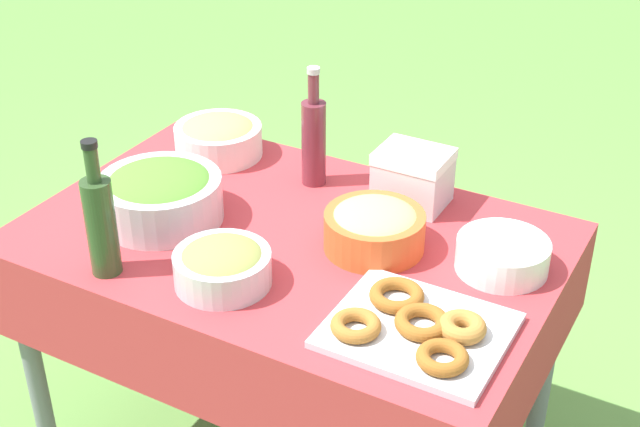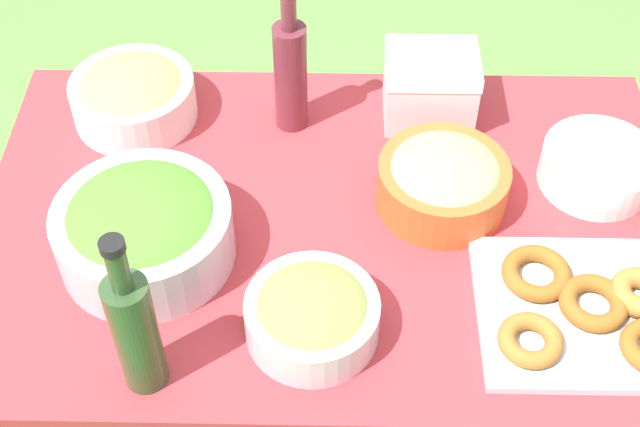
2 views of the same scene
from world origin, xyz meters
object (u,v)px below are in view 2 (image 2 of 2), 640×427
(salad_bowl, at_px, (143,228))
(wine_bottle, at_px, (290,72))
(donut_platter, at_px, (587,310))
(cooler_box, at_px, (430,87))
(fruit_bowl, at_px, (133,95))
(plate_stack, at_px, (597,167))
(olive_oil_bottle, at_px, (135,329))
(pasta_bowl, at_px, (443,180))
(olive_bowl, at_px, (312,314))

(salad_bowl, xyz_separation_m, wine_bottle, (0.23, 0.34, 0.06))
(donut_platter, distance_m, wine_bottle, 0.68)
(wine_bottle, distance_m, cooler_box, 0.27)
(wine_bottle, distance_m, fruit_bowl, 0.32)
(wine_bottle, bearing_deg, salad_bowl, -124.27)
(donut_platter, bearing_deg, wine_bottle, 137.06)
(donut_platter, bearing_deg, plate_stack, 77.01)
(olive_oil_bottle, distance_m, wine_bottle, 0.62)
(plate_stack, relative_size, fruit_bowl, 0.86)
(donut_platter, height_order, plate_stack, plate_stack)
(pasta_bowl, distance_m, wine_bottle, 0.35)
(pasta_bowl, height_order, cooler_box, cooler_box)
(salad_bowl, distance_m, plate_stack, 0.82)
(pasta_bowl, xyz_separation_m, fruit_bowl, (-0.59, 0.22, -0.00))
(salad_bowl, bearing_deg, pasta_bowl, 14.51)
(donut_platter, bearing_deg, pasta_bowl, 130.92)
(plate_stack, height_order, olive_bowl, olive_bowl)
(pasta_bowl, xyz_separation_m, olive_bowl, (-0.23, -0.29, -0.01))
(wine_bottle, xyz_separation_m, olive_bowl, (0.05, -0.50, -0.08))
(salad_bowl, xyz_separation_m, pasta_bowl, (0.51, 0.13, -0.01))
(wine_bottle, height_order, cooler_box, wine_bottle)
(salad_bowl, height_order, fruit_bowl, salad_bowl)
(wine_bottle, xyz_separation_m, fruit_bowl, (-0.31, 0.01, -0.07))
(plate_stack, xyz_separation_m, cooler_box, (-0.30, 0.18, 0.04))
(olive_bowl, bearing_deg, cooler_box, 67.61)
(olive_oil_bottle, bearing_deg, olive_bowl, 19.12)
(donut_platter, distance_m, plate_stack, 0.32)
(pasta_bowl, relative_size, fruit_bowl, 0.97)
(donut_platter, relative_size, olive_oil_bottle, 1.10)
(donut_platter, bearing_deg, cooler_box, 114.97)
(olive_bowl, xyz_separation_m, cooler_box, (0.22, 0.52, 0.03))
(salad_bowl, bearing_deg, olive_bowl, -28.52)
(olive_bowl, bearing_deg, donut_platter, 4.83)
(wine_bottle, bearing_deg, donut_platter, -42.94)
(salad_bowl, distance_m, fruit_bowl, 0.36)
(donut_platter, height_order, wine_bottle, wine_bottle)
(pasta_bowl, height_order, wine_bottle, wine_bottle)
(pasta_bowl, bearing_deg, donut_platter, -49.08)
(fruit_bowl, bearing_deg, olive_oil_bottle, -79.62)
(donut_platter, relative_size, fruit_bowl, 1.46)
(olive_oil_bottle, bearing_deg, donut_platter, 10.19)
(fruit_bowl, bearing_deg, cooler_box, 1.42)
(fruit_bowl, bearing_deg, olive_bowl, -54.61)
(fruit_bowl, bearing_deg, plate_stack, -10.55)
(salad_bowl, xyz_separation_m, fruit_bowl, (-0.08, 0.35, -0.01))
(plate_stack, xyz_separation_m, olive_bowl, (-0.51, -0.35, 0.01))
(olive_oil_bottle, relative_size, fruit_bowl, 1.34)
(wine_bottle, bearing_deg, olive_oil_bottle, -108.88)
(olive_bowl, bearing_deg, wine_bottle, 96.02)
(donut_platter, relative_size, olive_bowl, 1.65)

